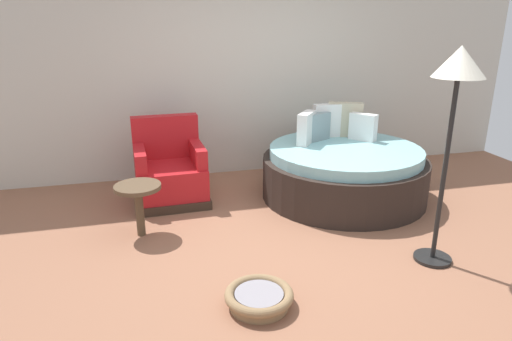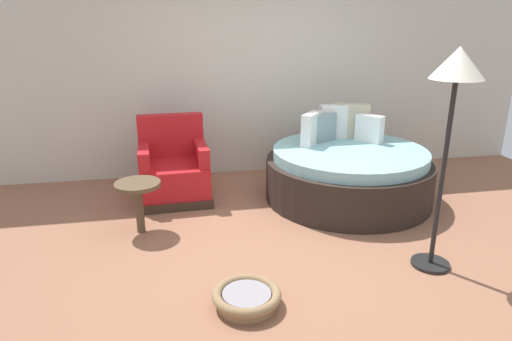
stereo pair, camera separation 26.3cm
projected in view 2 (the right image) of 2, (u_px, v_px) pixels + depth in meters
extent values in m
cube|color=#936047|center=(284.00, 243.00, 4.29)|extent=(8.00, 8.00, 0.02)
cube|color=beige|center=(244.00, 53.00, 5.84)|extent=(8.00, 0.12, 3.16)
cylinder|color=#2D231E|center=(348.00, 179.00, 5.25)|extent=(1.90, 1.90, 0.48)
cylinder|color=#8CC6CC|center=(350.00, 154.00, 5.15)|extent=(1.75, 1.75, 0.12)
cube|color=white|center=(369.00, 128.00, 5.38)|extent=(0.29, 0.33, 0.32)
cube|color=#BCB293|center=(352.00, 121.00, 5.56)|extent=(0.44, 0.27, 0.42)
cube|color=white|center=(336.00, 121.00, 5.56)|extent=(0.41, 0.13, 0.41)
cube|color=gray|center=(323.00, 128.00, 5.41)|extent=(0.35, 0.25, 0.33)
cube|color=white|center=(311.00, 129.00, 5.28)|extent=(0.32, 0.37, 0.37)
cube|color=#38281E|center=(175.00, 195.00, 5.29)|extent=(0.83, 0.83, 0.10)
cube|color=red|center=(174.00, 177.00, 5.22)|extent=(0.79, 0.79, 0.34)
cube|color=red|center=(171.00, 135.00, 5.37)|extent=(0.77, 0.19, 0.50)
cube|color=red|center=(144.00, 156.00, 5.06)|extent=(0.15, 0.69, 0.22)
cube|color=red|center=(201.00, 152.00, 5.20)|extent=(0.15, 0.69, 0.22)
cylinder|color=#8E704C|center=(247.00, 302.00, 3.33)|extent=(0.44, 0.44, 0.06)
torus|color=#8E704C|center=(247.00, 295.00, 3.31)|extent=(0.51, 0.51, 0.07)
cylinder|color=gray|center=(247.00, 296.00, 3.31)|extent=(0.36, 0.36, 0.05)
cylinder|color=brown|center=(140.00, 209.00, 4.42)|extent=(0.08, 0.08, 0.48)
cylinder|color=brown|center=(137.00, 184.00, 4.34)|extent=(0.44, 0.44, 0.04)
cylinder|color=black|center=(430.00, 264.00, 3.88)|extent=(0.32, 0.32, 0.03)
cylinder|color=black|center=(442.00, 177.00, 3.63)|extent=(0.04, 0.04, 1.55)
cone|color=silver|center=(458.00, 63.00, 3.34)|extent=(0.40, 0.40, 0.24)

